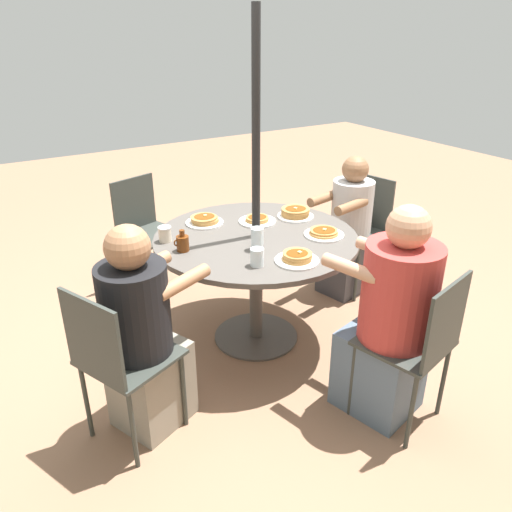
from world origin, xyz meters
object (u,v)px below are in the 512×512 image
pancake_plate_b (257,220)px  patio_chair_west (117,356)px  diner_east (348,232)px  coffee_cup (165,234)px  pancake_plate_c (295,213)px  patio_chair_north (419,341)px  diner_west (143,339)px  drinking_glass_b (257,239)px  diner_north (390,324)px  syrup_bottle (182,243)px  drinking_glass_a (257,257)px  patio_table (256,251)px  pancake_plate_a (324,233)px  patio_chair_east (361,224)px  pancake_plate_e (297,258)px  pancake_plate_d (205,220)px  patio_chair_south (145,226)px

pancake_plate_b → patio_chair_west: bearing=28.5°
diner_east → coffee_cup: diner_east is taller
pancake_plate_c → patio_chair_north: bearing=84.2°
diner_west → drinking_glass_b: size_ratio=8.51×
diner_north → syrup_bottle: diner_north is taller
pancake_plate_c → coffee_cup: 0.93m
syrup_bottle → drinking_glass_a: syrup_bottle is taller
diner_east → diner_west: 1.95m
patio_table → patio_chair_north: size_ratio=1.44×
pancake_plate_b → syrup_bottle: 0.64m
pancake_plate_c → drinking_glass_a: bearing=39.1°
pancake_plate_a → syrup_bottle: size_ratio=1.93×
diner_west → pancake_plate_b: diner_west is taller
pancake_plate_b → drinking_glass_a: drinking_glass_a is taller
patio_chair_north → coffee_cup: bearing=106.9°
patio_chair_east → pancake_plate_a: patio_chair_east is taller
pancake_plate_e → syrup_bottle: (0.49, -0.47, 0.03)m
patio_chair_north → patio_chair_east: bearing=44.0°
pancake_plate_e → coffee_cup: coffee_cup is taller
patio_chair_west → patio_chair_north: bearing=40.5°
pancake_plate_b → pancake_plate_d: pancake_plate_d is taller
diner_north → patio_chair_south: 2.13m
patio_chair_north → diner_east: 1.48m
patio_chair_north → pancake_plate_a: (-0.09, -0.90, 0.25)m
patio_chair_north → patio_chair_east: (-0.85, -1.35, 0.00)m
coffee_cup → drinking_glass_b: drinking_glass_b is taller
diner_west → pancake_plate_b: (-1.03, -0.58, 0.24)m
coffee_cup → drinking_glass_a: bearing=117.5°
pancake_plate_c → syrup_bottle: size_ratio=1.93×
patio_chair_north → pancake_plate_d: bearing=93.3°
pancake_plate_a → syrup_bottle: 0.89m
patio_chair_south → pancake_plate_a: 1.52m
patio_table → diner_east: (-0.96, -0.20, -0.14)m
pancake_plate_b → drinking_glass_a: (0.35, 0.56, 0.04)m
pancake_plate_b → drinking_glass_a: bearing=58.2°
diner_north → patio_chair_north: bearing=-90.0°
patio_chair_south → drinking_glass_a: 1.49m
patio_chair_west → pancake_plate_c: size_ratio=3.55×
patio_chair_east → patio_chair_south: size_ratio=1.00×
diner_north → coffee_cup: (0.75, -1.17, 0.26)m
diner_north → patio_chair_east: diner_north is taller
patio_chair_south → coffee_cup: bearing=61.4°
pancake_plate_c → drinking_glass_b: drinking_glass_b is taller
patio_chair_south → pancake_plate_e: patio_chair_south is taller
diner_west → pancake_plate_c: 1.43m
diner_east → pancake_plate_b: 0.87m
patio_chair_east → patio_chair_south: bearing=47.9°
coffee_cup → drinking_glass_b: bearing=136.4°
diner_north → patio_chair_west: diner_north is taller
patio_chair_north → drinking_glass_a: patio_chair_north is taller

